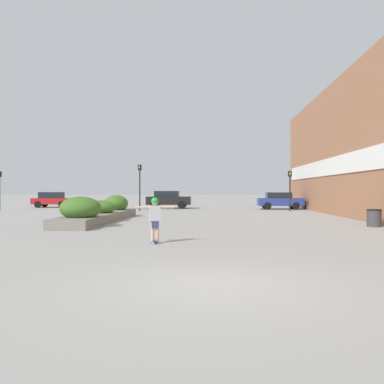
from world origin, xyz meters
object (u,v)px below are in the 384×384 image
Objects in this scene: trash_bin at (374,218)px; car_leftmost at (53,199)px; car_center_right at (280,200)px; traffic_light_right at (290,184)px; traffic_light_left at (140,180)px; skateboard at (155,241)px; skateboarder at (155,214)px; car_center_left at (168,199)px.

car_leftmost reaches higher than trash_bin.
car_leftmost is 21.90m from car_center_right.
car_leftmost is at bearing 163.78° from traffic_light_right.
skateboard is at bearing -78.81° from traffic_light_left.
skateboarder is at bearing -78.81° from traffic_light_left.
skateboarder is 0.34× the size of car_center_left.
trash_bin is 18.23m from car_center_right.
car_center_left is 11.50m from traffic_light_right.
traffic_light_right reaches higher than skateboard.
trash_bin is 0.21× the size of car_center_right.
trash_bin is 22.66m from car_center_left.
car_center_left is 10.17m from car_center_right.
trash_bin is at bearing -85.03° from traffic_light_right.
skateboard is 0.16× the size of car_leftmost.
skateboarder is 31.03m from car_leftmost.
skateboard is at bearing -144.43° from trash_bin.
skateboarder is 26.19m from car_center_left.
car_center_right is at bearing 17.77° from traffic_light_left.
traffic_light_left reaches higher than car_center_left.
car_center_left is 1.03× the size of car_center_right.
skateboard is 0.16× the size of traffic_light_left.
car_center_right is 1.04× the size of traffic_light_left.
trash_bin is at bearing 47.84° from car_leftmost.
traffic_light_left reaches higher than skateboarder.
car_center_right is 1.21× the size of traffic_light_right.
skateboard is 0.85m from skateboarder.
trash_bin reaches higher than skateboard.
skateboard is 26.20m from car_center_left.
car_leftmost is at bearing 137.84° from trash_bin.
traffic_light_right is at bearing 94.97° from trash_bin.
skateboarder is (-0.00, 0.00, 0.85)m from skateboard.
traffic_light_right reaches higher than car_center_right.
car_center_left is (-2.35, 26.08, -0.06)m from skateboarder.
car_center_right reaches higher than skateboarder.
traffic_light_left is (-4.15, 21.00, 1.63)m from skateboarder.
car_leftmost reaches higher than car_center_right.
traffic_light_left reaches higher than skateboard.
skateboarder is 21.47m from traffic_light_left.
skateboarder reaches higher than skateboard.
skateboard is 22.87m from traffic_light_right.
skateboard is 0.76× the size of trash_bin.
skateboarder is 1.70× the size of trash_bin.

